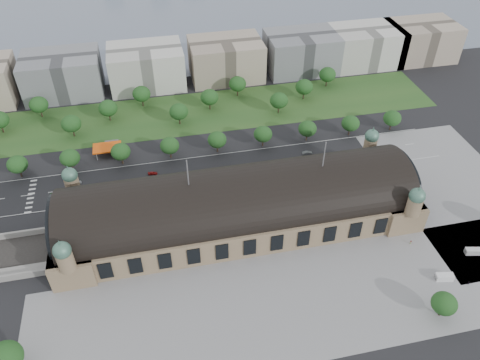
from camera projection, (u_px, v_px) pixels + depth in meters
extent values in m
plane|color=black|center=(239.00, 223.00, 201.57)|extent=(900.00, 900.00, 0.00)
cube|color=#856F52|center=(239.00, 213.00, 197.71)|extent=(150.00, 40.00, 12.00)
cube|color=#856F52|center=(75.00, 238.00, 186.89)|extent=(16.00, 43.00, 12.00)
cube|color=#856F52|center=(386.00, 191.00, 208.54)|extent=(16.00, 43.00, 12.00)
cylinder|color=black|center=(239.00, 203.00, 193.86)|extent=(144.00, 37.60, 37.60)
cylinder|color=black|center=(55.00, 226.00, 180.78)|extent=(1.20, 32.00, 32.00)
cylinder|color=black|center=(402.00, 175.00, 204.38)|extent=(1.20, 32.00, 32.00)
cylinder|color=#856F52|center=(73.00, 185.00, 196.21)|extent=(6.00, 6.00, 8.00)
sphere|color=#477360|center=(70.00, 175.00, 192.68)|extent=(6.40, 6.40, 6.40)
cone|color=#477360|center=(67.00, 167.00, 190.11)|extent=(1.00, 1.00, 2.50)
cylinder|color=#856F52|center=(370.00, 146.00, 217.87)|extent=(6.00, 6.00, 8.00)
sphere|color=#477360|center=(372.00, 136.00, 214.34)|extent=(6.40, 6.40, 6.40)
cone|color=#477360|center=(374.00, 129.00, 211.77)|extent=(1.00, 1.00, 2.50)
cylinder|color=#856F52|center=(66.00, 261.00, 164.73)|extent=(6.00, 6.00, 8.00)
sphere|color=#477360|center=(62.00, 250.00, 161.20)|extent=(6.40, 6.40, 6.40)
cone|color=#477360|center=(59.00, 243.00, 158.63)|extent=(1.00, 1.00, 2.50)
cylinder|color=#856F52|center=(414.00, 206.00, 186.38)|extent=(6.00, 6.00, 8.00)
sphere|color=#477360|center=(417.00, 196.00, 182.85)|extent=(6.40, 6.40, 6.40)
cone|color=#477360|center=(420.00, 188.00, 180.29)|extent=(1.00, 1.00, 2.50)
cylinder|color=#59595B|center=(188.00, 172.00, 178.12)|extent=(0.50, 0.50, 12.00)
cylinder|color=#59595B|center=(324.00, 154.00, 187.01)|extent=(0.50, 0.50, 12.00)
cube|color=gray|center=(291.00, 303.00, 170.20)|extent=(190.00, 48.00, 0.12)
cube|color=gray|center=(454.00, 190.00, 218.21)|extent=(56.00, 100.00, 0.12)
cube|color=black|center=(182.00, 175.00, 226.82)|extent=(260.00, 26.00, 0.10)
cube|color=#254F1F|center=(180.00, 114.00, 268.86)|extent=(300.00, 45.00, 0.10)
cube|color=#E5520D|center=(107.00, 147.00, 236.14)|extent=(14.00, 9.00, 0.70)
cube|color=#59595B|center=(112.00, 145.00, 242.95)|extent=(7.00, 5.00, 3.20)
cylinder|color=#59595B|center=(97.00, 149.00, 239.25)|extent=(0.50, 0.50, 4.40)
cylinder|color=#59595B|center=(119.00, 146.00, 241.03)|extent=(0.50, 0.50, 4.40)
cylinder|color=#59595B|center=(97.00, 156.00, 234.45)|extent=(0.50, 0.50, 4.40)
cylinder|color=#59595B|center=(119.00, 154.00, 236.23)|extent=(0.50, 0.50, 4.40)
cube|color=gray|center=(63.00, 75.00, 280.64)|extent=(45.00, 32.00, 24.00)
cube|color=silver|center=(147.00, 67.00, 288.72)|extent=(45.00, 32.00, 24.00)
cube|color=tan|center=(226.00, 59.00, 296.80)|extent=(45.00, 32.00, 24.00)
cube|color=gray|center=(301.00, 52.00, 304.88)|extent=(45.00, 32.00, 24.00)
cube|color=silver|center=(365.00, 46.00, 312.15)|extent=(45.00, 32.00, 24.00)
cube|color=tan|center=(420.00, 41.00, 318.62)|extent=(45.00, 32.00, 24.00)
cylinder|color=#2D2116|center=(21.00, 173.00, 224.39)|extent=(0.70, 0.70, 4.32)
ellipsoid|color=#194518|center=(17.00, 164.00, 221.01)|extent=(9.60, 9.60, 8.16)
cylinder|color=#2D2116|center=(72.00, 167.00, 228.27)|extent=(0.70, 0.70, 4.32)
ellipsoid|color=#194518|center=(70.00, 158.00, 224.88)|extent=(9.60, 9.60, 8.16)
cylinder|color=#2D2116|center=(122.00, 160.00, 232.15)|extent=(0.70, 0.70, 4.32)
ellipsoid|color=#194518|center=(121.00, 152.00, 228.76)|extent=(9.60, 9.60, 8.16)
cylinder|color=#2D2116|center=(171.00, 154.00, 236.03)|extent=(0.70, 0.70, 4.32)
ellipsoid|color=#194518|center=(170.00, 146.00, 232.64)|extent=(9.60, 9.60, 8.16)
cylinder|color=#2D2116|center=(217.00, 148.00, 239.91)|extent=(0.70, 0.70, 4.32)
ellipsoid|color=#194518|center=(217.00, 140.00, 236.52)|extent=(9.60, 9.60, 8.16)
cylinder|color=#2D2116|center=(263.00, 143.00, 243.79)|extent=(0.70, 0.70, 4.32)
ellipsoid|color=#194518|center=(263.00, 134.00, 240.40)|extent=(9.60, 9.60, 8.16)
cylinder|color=#2D2116|center=(307.00, 137.00, 247.67)|extent=(0.70, 0.70, 4.32)
ellipsoid|color=#194518|center=(307.00, 129.00, 244.28)|extent=(9.60, 9.60, 8.16)
cylinder|color=#2D2116|center=(349.00, 132.00, 251.55)|extent=(0.70, 0.70, 4.32)
ellipsoid|color=#194518|center=(351.00, 123.00, 248.16)|extent=(9.60, 9.60, 8.16)
cylinder|color=#2D2116|center=(390.00, 126.00, 255.43)|extent=(0.70, 0.70, 4.32)
ellipsoid|color=#194518|center=(392.00, 118.00, 252.04)|extent=(9.60, 9.60, 8.16)
cylinder|color=#2D2116|center=(2.00, 129.00, 253.34)|extent=(0.70, 0.70, 4.68)
cylinder|color=#2D2116|center=(41.00, 113.00, 265.41)|extent=(0.70, 0.70, 4.68)
ellipsoid|color=#194518|center=(39.00, 105.00, 261.74)|extent=(10.40, 10.40, 8.84)
cylinder|color=#2D2116|center=(74.00, 133.00, 250.49)|extent=(0.70, 0.70, 4.68)
ellipsoid|color=#194518|center=(71.00, 124.00, 246.81)|extent=(10.40, 10.40, 8.84)
cylinder|color=#2D2116|center=(110.00, 117.00, 262.55)|extent=(0.70, 0.70, 4.68)
ellipsoid|color=#194518|center=(108.00, 108.00, 258.88)|extent=(10.40, 10.40, 8.84)
cylinder|color=#2D2116|center=(143.00, 102.00, 274.62)|extent=(0.70, 0.70, 4.68)
ellipsoid|color=#194518|center=(141.00, 94.00, 270.95)|extent=(10.40, 10.40, 8.84)
cylinder|color=#2D2116|center=(180.00, 120.00, 259.70)|extent=(0.70, 0.70, 4.68)
ellipsoid|color=#194518|center=(179.00, 112.00, 256.03)|extent=(10.40, 10.40, 8.84)
cylinder|color=#2D2116|center=(210.00, 106.00, 271.76)|extent=(0.70, 0.70, 4.68)
ellipsoid|color=#194518|center=(209.00, 97.00, 268.09)|extent=(10.40, 10.40, 8.84)
cylinder|color=#2D2116|center=(238.00, 92.00, 283.83)|extent=(0.70, 0.70, 4.68)
ellipsoid|color=#194518|center=(238.00, 84.00, 280.16)|extent=(10.40, 10.40, 8.84)
cylinder|color=#2D2116|center=(278.00, 109.00, 268.91)|extent=(0.70, 0.70, 4.68)
ellipsoid|color=#194518|center=(279.00, 100.00, 265.24)|extent=(10.40, 10.40, 8.84)
cylinder|color=#2D2116|center=(303.00, 95.00, 280.98)|extent=(0.70, 0.70, 4.68)
ellipsoid|color=#194518|center=(304.00, 87.00, 277.31)|extent=(10.40, 10.40, 8.84)
cylinder|color=#2D2116|center=(326.00, 83.00, 293.04)|extent=(0.70, 0.70, 4.68)
ellipsoid|color=#194518|center=(327.00, 74.00, 289.37)|extent=(10.40, 10.40, 8.84)
ellipsoid|color=#194518|center=(5.00, 358.00, 145.17)|extent=(11.00, 11.00, 9.35)
cylinder|color=#2D2116|center=(440.00, 312.00, 165.01)|extent=(0.70, 0.70, 3.96)
ellipsoid|color=#194518|center=(444.00, 304.00, 161.91)|extent=(9.00, 9.00, 7.65)
imported|color=gray|center=(77.00, 182.00, 221.26)|extent=(4.33, 1.54, 1.42)
imported|color=maroon|center=(153.00, 173.00, 226.68)|extent=(4.53, 2.10, 1.28)
imported|color=#192447|center=(213.00, 174.00, 225.86)|extent=(4.89, 2.17, 1.63)
imported|color=#505457|center=(307.00, 153.00, 239.09)|extent=(5.09, 1.94, 1.66)
imported|color=#B9B8BA|center=(346.00, 155.00, 237.49)|extent=(5.72, 2.71, 1.58)
imported|color=black|center=(72.00, 207.00, 208.46)|extent=(3.98, 3.39, 1.29)
imported|color=maroon|center=(116.00, 206.00, 208.70)|extent=(5.55, 4.35, 1.40)
imported|color=navy|center=(78.00, 209.00, 207.54)|extent=(4.70, 3.94, 1.29)
imported|color=#595C61|center=(94.00, 204.00, 209.90)|extent=(4.78, 3.41, 1.51)
imported|color=silver|center=(114.00, 203.00, 210.59)|extent=(3.90, 3.56, 1.29)
imported|color=gray|center=(113.00, 201.00, 211.31)|extent=(5.34, 4.47, 1.36)
imported|color=black|center=(186.00, 196.00, 213.59)|extent=(5.37, 4.58, 1.48)
imported|color=red|center=(211.00, 176.00, 223.38)|extent=(12.03, 3.04, 3.34)
imported|color=beige|center=(274.00, 174.00, 224.44)|extent=(12.26, 3.39, 3.38)
imported|color=silver|center=(294.00, 166.00, 229.38)|extent=(13.45, 4.45, 3.68)
cube|color=silver|center=(473.00, 251.00, 187.45)|extent=(6.44, 3.65, 2.63)
cube|color=silver|center=(467.00, 252.00, 187.71)|extent=(2.05, 2.52, 1.82)
cube|color=white|center=(444.00, 277.00, 177.42)|extent=(6.96, 3.81, 2.85)
cube|color=white|center=(438.00, 278.00, 177.65)|extent=(2.17, 2.70, 1.97)
imported|color=gray|center=(411.00, 242.00, 191.68)|extent=(0.93, 0.56, 1.87)
imported|color=gray|center=(468.00, 283.00, 175.89)|extent=(1.13, 1.29, 1.87)
imported|color=gray|center=(475.00, 248.00, 189.29)|extent=(0.53, 0.91, 1.85)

